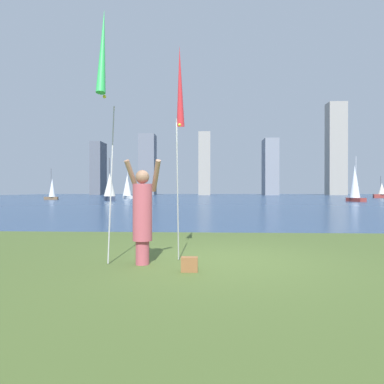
{
  "coord_description": "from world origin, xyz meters",
  "views": [
    {
      "loc": [
        -0.3,
        -6.31,
        1.31
      ],
      "look_at": [
        -1.27,
        14.6,
        1.22
      ],
      "focal_mm": 31.02,
      "sensor_mm": 36.0,
      "label": 1
    }
  ],
  "objects_px": {
    "person": "(143,213)",
    "kite_flag_right": "(180,91)",
    "sailboat_5": "(381,191)",
    "kite_flag_left": "(103,56)",
    "sailboat_2": "(355,184)",
    "sailboat_3": "(127,186)",
    "sailboat_4": "(110,187)",
    "bag": "(189,264)",
    "sailboat_0": "(52,190)"
  },
  "relations": [
    {
      "from": "person",
      "to": "kite_flag_right",
      "type": "distance_m",
      "value": 2.53
    },
    {
      "from": "person",
      "to": "sailboat_5",
      "type": "relative_size",
      "value": 0.47
    },
    {
      "from": "kite_flag_left",
      "to": "person",
      "type": "bearing_deg",
      "value": 27.03
    },
    {
      "from": "kite_flag_left",
      "to": "sailboat_2",
      "type": "bearing_deg",
      "value": 60.94
    },
    {
      "from": "sailboat_3",
      "to": "sailboat_4",
      "type": "relative_size",
      "value": 0.97
    },
    {
      "from": "sailboat_4",
      "to": "sailboat_5",
      "type": "relative_size",
      "value": 1.42
    },
    {
      "from": "kite_flag_left",
      "to": "sailboat_2",
      "type": "distance_m",
      "value": 39.96
    },
    {
      "from": "person",
      "to": "sailboat_3",
      "type": "bearing_deg",
      "value": 91.22
    },
    {
      "from": "sailboat_4",
      "to": "sailboat_3",
      "type": "bearing_deg",
      "value": 92.43
    },
    {
      "from": "kite_flag_left",
      "to": "sailboat_4",
      "type": "distance_m",
      "value": 38.48
    },
    {
      "from": "kite_flag_right",
      "to": "sailboat_2",
      "type": "relative_size",
      "value": 0.76
    },
    {
      "from": "person",
      "to": "kite_flag_right",
      "type": "height_order",
      "value": "kite_flag_right"
    },
    {
      "from": "kite_flag_right",
      "to": "sailboat_5",
      "type": "bearing_deg",
      "value": 59.7
    },
    {
      "from": "sailboat_2",
      "to": "sailboat_5",
      "type": "bearing_deg",
      "value": 56.35
    },
    {
      "from": "sailboat_3",
      "to": "person",
      "type": "bearing_deg",
      "value": -75.97
    },
    {
      "from": "kite_flag_right",
      "to": "bag",
      "type": "relative_size",
      "value": 15.34
    },
    {
      "from": "bag",
      "to": "sailboat_5",
      "type": "xyz_separation_m",
      "value": [
        31.36,
        55.28,
        1.15
      ]
    },
    {
      "from": "bag",
      "to": "sailboat_4",
      "type": "height_order",
      "value": "sailboat_4"
    },
    {
      "from": "bag",
      "to": "sailboat_5",
      "type": "height_order",
      "value": "sailboat_5"
    },
    {
      "from": "sailboat_3",
      "to": "sailboat_4",
      "type": "distance_m",
      "value": 11.42
    },
    {
      "from": "bag",
      "to": "sailboat_3",
      "type": "relative_size",
      "value": 0.05
    },
    {
      "from": "bag",
      "to": "sailboat_2",
      "type": "height_order",
      "value": "sailboat_2"
    },
    {
      "from": "kite_flag_right",
      "to": "sailboat_3",
      "type": "relative_size",
      "value": 0.76
    },
    {
      "from": "person",
      "to": "sailboat_4",
      "type": "bearing_deg",
      "value": 94.65
    },
    {
      "from": "person",
      "to": "sailboat_2",
      "type": "xyz_separation_m",
      "value": [
        18.79,
        34.6,
        1.17
      ]
    },
    {
      "from": "kite_flag_left",
      "to": "sailboat_0",
      "type": "height_order",
      "value": "sailboat_0"
    },
    {
      "from": "person",
      "to": "bag",
      "type": "distance_m",
      "value": 1.28
    },
    {
      "from": "bag",
      "to": "sailboat_4",
      "type": "xyz_separation_m",
      "value": [
        -12.36,
        37.06,
        1.69
      ]
    },
    {
      "from": "bag",
      "to": "sailboat_3",
      "type": "height_order",
      "value": "sailboat_3"
    },
    {
      "from": "sailboat_3",
      "to": "sailboat_2",
      "type": "bearing_deg",
      "value": -23.48
    },
    {
      "from": "bag",
      "to": "sailboat_3",
      "type": "bearing_deg",
      "value": 104.85
    },
    {
      "from": "sailboat_2",
      "to": "sailboat_4",
      "type": "xyz_separation_m",
      "value": [
        -30.29,
        1.96,
        -0.29
      ]
    },
    {
      "from": "kite_flag_right",
      "to": "sailboat_4",
      "type": "xyz_separation_m",
      "value": [
        -12.11,
        35.87,
        -1.47
      ]
    },
    {
      "from": "person",
      "to": "bag",
      "type": "height_order",
      "value": "person"
    },
    {
      "from": "sailboat_2",
      "to": "sailboat_5",
      "type": "xyz_separation_m",
      "value": [
        13.43,
        20.18,
        -0.82
      ]
    },
    {
      "from": "sailboat_2",
      "to": "sailboat_5",
      "type": "height_order",
      "value": "sailboat_2"
    },
    {
      "from": "sailboat_0",
      "to": "sailboat_3",
      "type": "height_order",
      "value": "sailboat_3"
    },
    {
      "from": "kite_flag_right",
      "to": "sailboat_5",
      "type": "relative_size",
      "value": 1.04
    },
    {
      "from": "person",
      "to": "sailboat_3",
      "type": "height_order",
      "value": "sailboat_3"
    },
    {
      "from": "sailboat_0",
      "to": "sailboat_2",
      "type": "distance_m",
      "value": 40.5
    },
    {
      "from": "bag",
      "to": "sailboat_0",
      "type": "height_order",
      "value": "sailboat_0"
    },
    {
      "from": "sailboat_0",
      "to": "kite_flag_left",
      "type": "bearing_deg",
      "value": -63.42
    },
    {
      "from": "kite_flag_left",
      "to": "sailboat_4",
      "type": "height_order",
      "value": "sailboat_4"
    },
    {
      "from": "kite_flag_right",
      "to": "sailboat_3",
      "type": "bearing_deg",
      "value": 104.92
    },
    {
      "from": "kite_flag_left",
      "to": "sailboat_3",
      "type": "bearing_deg",
      "value": 103.26
    },
    {
      "from": "sailboat_2",
      "to": "kite_flag_left",
      "type": "bearing_deg",
      "value": -119.06
    },
    {
      "from": "kite_flag_left",
      "to": "sailboat_4",
      "type": "xyz_separation_m",
      "value": [
        -10.89,
        36.87,
        -1.77
      ]
    },
    {
      "from": "kite_flag_left",
      "to": "sailboat_5",
      "type": "distance_m",
      "value": 64.17
    },
    {
      "from": "person",
      "to": "sailboat_3",
      "type": "distance_m",
      "value": 49.45
    },
    {
      "from": "person",
      "to": "sailboat_4",
      "type": "height_order",
      "value": "sailboat_4"
    }
  ]
}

